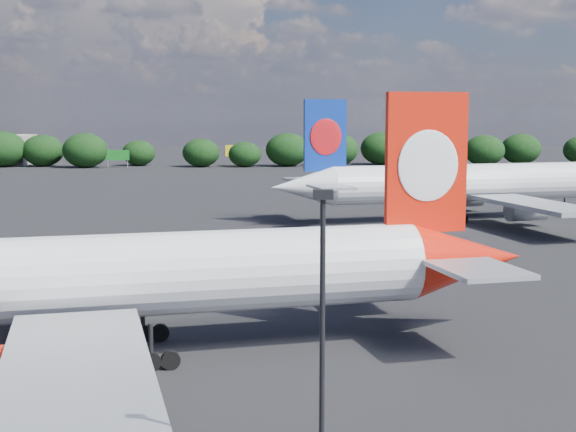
{
  "coord_description": "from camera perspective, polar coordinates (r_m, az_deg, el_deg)",
  "views": [
    {
      "loc": [
        13.38,
        -31.79,
        13.57
      ],
      "look_at": [
        16.0,
        12.0,
        8.0
      ],
      "focal_mm": 50.0,
      "sensor_mm": 36.0,
      "label": 1
    }
  ],
  "objects": [
    {
      "name": "ground",
      "position": [
        93.75,
        -11.6,
        -1.23
      ],
      "size": [
        500.0,
        500.0,
        0.0
      ],
      "primitive_type": "plane",
      "color": "black",
      "rests_on": "ground"
    },
    {
      "name": "qantas_airliner",
      "position": [
        45.63,
        -10.46,
        -4.3
      ],
      "size": [
        45.51,
        43.48,
        14.9
      ],
      "color": "white",
      "rests_on": "ground"
    },
    {
      "name": "china_southern_airliner",
      "position": [
        105.12,
        11.85,
        2.24
      ],
      "size": [
        46.9,
        44.85,
        15.39
      ],
      "color": "white",
      "rests_on": "ground"
    },
    {
      "name": "apron_lamp_post",
      "position": [
        23.49,
        2.44,
        -10.57
      ],
      "size": [
        0.55,
        0.3,
        11.48
      ],
      "color": "black",
      "rests_on": "ground"
    },
    {
      "name": "highway_sign",
      "position": [
        210.41,
        -12.03,
        4.24
      ],
      "size": [
        6.0,
        0.3,
        4.5
      ],
      "color": "#156A1D",
      "rests_on": "ground"
    },
    {
      "name": "billboard_yellow",
      "position": [
        214.01,
        -3.81,
        4.62
      ],
      "size": [
        5.0,
        0.3,
        5.5
      ],
      "color": "yellow",
      "rests_on": "ground"
    },
    {
      "name": "horizon_treeline",
      "position": [
        211.64,
        -4.9,
        4.67
      ],
      "size": [
        206.37,
        17.21,
        9.3
      ],
      "color": "black",
      "rests_on": "ground"
    }
  ]
}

